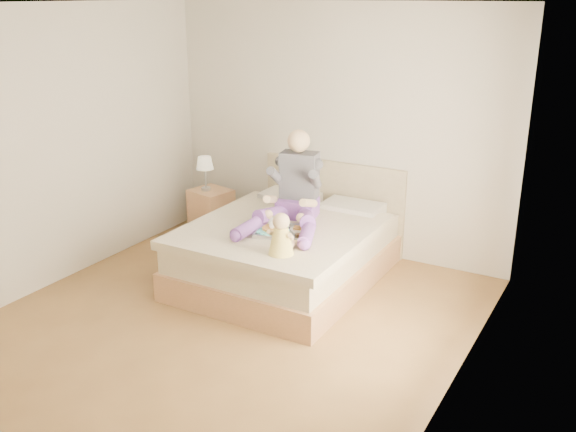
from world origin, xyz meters
The scene contains 7 objects.
room centered at (0.08, 0.01, 1.51)m, with size 4.02×4.22×2.71m.
bed centered at (0.00, 1.08, 0.32)m, with size 1.70×2.18×1.00m.
nightstand centered at (-1.45, 1.72, 0.27)m, with size 0.52×0.48×0.55m.
lamp centered at (-1.49, 1.68, 0.86)m, with size 0.20×0.20×0.41m.
adult centered at (0.02, 1.11, 0.88)m, with size 0.80×1.17×0.92m.
tray centered at (0.12, 0.75, 0.64)m, with size 0.61×0.53×0.15m.
baby centered at (0.35, 0.31, 0.76)m, with size 0.25×0.34×0.38m.
Camera 1 is at (2.98, -4.19, 2.78)m, focal length 40.00 mm.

